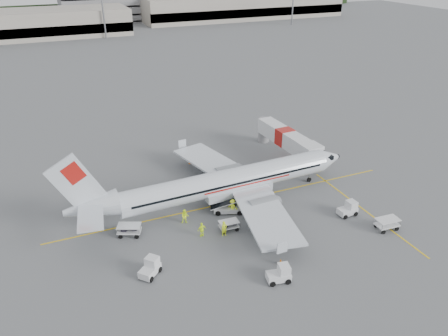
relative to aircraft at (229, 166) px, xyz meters
The scene contains 24 objects.
ground 4.89m from the aircraft, 65.64° to the right, with size 360.00×360.00×0.00m, color #56595B.
stripe_lead 4.88m from the aircraft, 65.64° to the right, with size 44.00×0.20×0.01m, color yellow.
stripe_cross 17.05m from the aircraft, 30.30° to the right, with size 0.20×20.00×0.01m, color yellow.
terminal_east 160.84m from the aircraft, 64.16° to the left, with size 90.00×26.00×10.00m, color gray, non-canonical shape.
parking_garage 161.73m from the aircraft, 81.07° to the left, with size 62.00×24.00×14.00m, color slate, non-canonical shape.
treeline 174.77m from the aircraft, 89.96° to the left, with size 300.00×3.00×6.00m, color black, non-canonical shape.
mast_center 118.02m from the aircraft, 87.51° to the left, with size 3.20×1.20×22.00m, color slate, non-canonical shape.
aircraft is the anchor object (origin of this frame).
jet_bridge 16.25m from the aircraft, 34.84° to the left, with size 2.96×15.78×4.14m, color silver, non-canonical shape.
belt_loader 4.36m from the aircraft, 113.83° to the right, with size 4.74×1.78×2.57m, color silver, non-canonical shape.
tug_fore 14.73m from the aircraft, 35.67° to the right, with size 2.23×1.28×1.72m, color silver, non-canonical shape.
tug_mid 15.65m from the aircraft, 95.88° to the right, with size 2.22×1.27×1.72m, color silver, non-canonical shape.
tug_aft 16.14m from the aircraft, 142.67° to the right, with size 2.24×1.28×1.73m, color silver, non-canonical shape.
cart_loaded_a 7.48m from the aircraft, 113.82° to the right, with size 2.16×1.27×1.12m, color silver, non-canonical shape.
cart_loaded_b 13.66m from the aircraft, behind, with size 2.50×1.48×1.30m, color silver, non-canonical shape.
cart_empty_a 10.33m from the aircraft, 75.49° to the right, with size 2.23×1.32×1.17m, color silver, non-canonical shape.
cart_empty_b 18.96m from the aircraft, 42.00° to the right, with size 2.55×1.51×1.33m, color silver, non-canonical shape.
cone_nose 14.78m from the aircraft, 17.56° to the left, with size 0.34×0.34×0.55m, color #FE7103.
cone_port 12.84m from the aircraft, 94.18° to the left, with size 0.37×0.37×0.61m, color #FE7103.
cone_stbd 13.82m from the aircraft, 90.71° to the right, with size 0.42×0.42×0.69m, color #FE7103.
crew_a 8.21m from the aircraft, 117.79° to the right, with size 0.65×0.42×1.77m, color #CAE81C.
crew_b 7.99m from the aircraft, 159.75° to the right, with size 0.86×0.67×1.76m, color #CAE81C.
crew_c 4.81m from the aircraft, 104.25° to the right, with size 1.20×0.69×1.85m, color #CAE81C.
crew_d 8.84m from the aircraft, 135.47° to the right, with size 1.00×0.42×1.71m, color #CAE81C.
Camera 1 is at (-18.95, -42.10, 27.99)m, focal length 35.00 mm.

